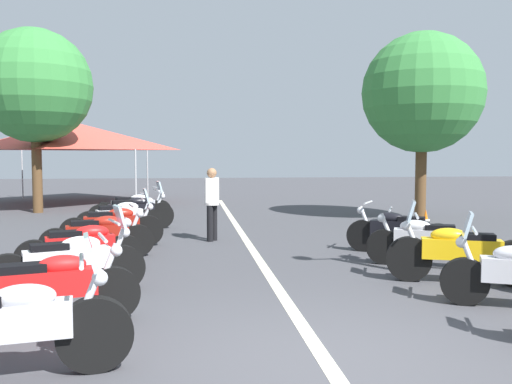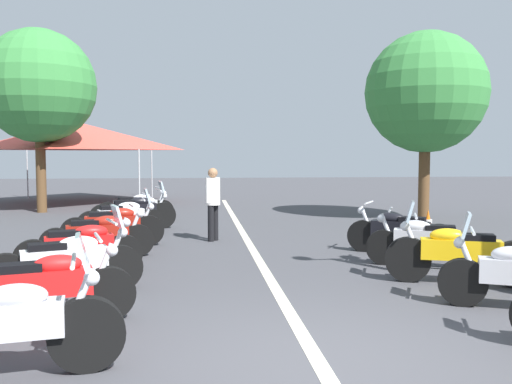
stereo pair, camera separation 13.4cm
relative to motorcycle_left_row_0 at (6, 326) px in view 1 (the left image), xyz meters
name	(u,v)px [view 1 (the left image)]	position (x,y,z in m)	size (l,w,h in m)	color
ground_plane	(328,365)	(0.04, -2.79, -0.48)	(80.00, 80.00, 0.00)	#424247
lane_centre_stripe	(252,250)	(6.09, -2.79, -0.47)	(23.96, 0.16, 0.01)	beige
motorcycle_left_row_0	(6,326)	(0.00, 0.00, 0.00)	(0.70, 2.16, 1.22)	black
motorcycle_left_row_1	(47,287)	(1.46, 0.03, -0.02)	(0.81, 2.03, 0.99)	black
motorcycle_left_row_2	(70,262)	(2.82, 0.07, -0.01)	(0.94, 2.03, 1.21)	black
motorcycle_left_row_3	(82,247)	(4.12, 0.16, -0.03)	(0.81, 1.94, 0.98)	black
motorcycle_left_row_4	(99,235)	(5.50, 0.12, -0.03)	(0.77, 2.03, 0.98)	black
motorcycle_left_row_5	(113,225)	(6.77, 0.03, -0.01)	(0.66, 2.10, 1.21)	black
motorcycle_left_row_6	(120,218)	(8.16, 0.06, -0.02)	(0.89, 1.93, 1.00)	black
motorcycle_left_row_7	(132,211)	(9.39, -0.09, 0.00)	(0.83, 2.14, 1.23)	black
motorcycle_left_row_8	(134,207)	(10.67, 0.01, -0.02)	(0.99, 2.08, 1.00)	black
motorcycle_right_row_2	(459,252)	(2.87, -5.50, 0.00)	(0.98, 2.08, 1.23)	black
motorcycle_right_row_3	(425,240)	(4.13, -5.53, -0.03)	(1.01, 1.91, 0.99)	black
motorcycle_right_row_4	(398,231)	(5.33, -5.53, -0.02)	(1.19, 1.83, 0.99)	black
traffic_cone_1	(426,223)	(7.65, -7.13, -0.18)	(0.36, 0.36, 0.61)	orange
bystander_2	(212,198)	(7.34, -2.03, 0.47)	(0.46, 0.33, 1.62)	black
roadside_tree_0	(35,86)	(13.95, 3.44, 3.65)	(3.70, 3.70, 6.00)	brown
roadside_tree_1	(422,93)	(10.60, -8.28, 3.22)	(3.49, 3.49, 5.45)	brown
event_tent	(72,136)	(17.49, 3.04, 2.17)	(5.98, 5.98, 3.20)	#E54C3F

